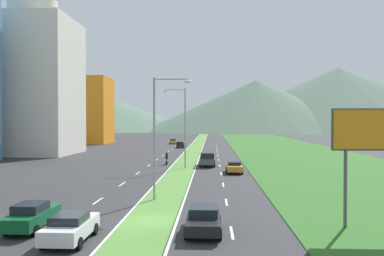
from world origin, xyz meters
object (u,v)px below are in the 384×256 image
Objects in this scene: car_1 at (234,167)px; car_7 at (203,219)px; car_2 at (181,145)px; pickup_truck_0 at (207,159)px; billboard_roadside at (375,137)px; car_3 at (32,216)px; car_5 at (173,141)px; motorcycle_rider at (167,160)px; street_lamp_mid at (183,123)px; street_lamp_near at (158,130)px; car_6 at (70,227)px.

car_1 is 0.90× the size of car_7.
car_2 is 0.80× the size of pickup_truck_0.
billboard_roadside is 1.52× the size of car_3.
pickup_truck_0 reaches higher than car_5.
motorcycle_rider is (-9.33, 9.19, 0.02)m from car_1.
street_lamp_mid is at bearing -124.09° from car_1.
street_lamp_near is 12.11m from car_3.
motorcycle_rider is (3.99, 36.19, -0.05)m from car_3.
car_7 is at bearing -6.77° from car_1.
street_lamp_near is at bearing -21.54° from car_1.
motorcycle_rider is (4.19, -55.10, 0.02)m from car_5.
motorcycle_rider is at bearing -107.33° from pickup_truck_0.
pickup_truck_0 is at bearing -16.19° from car_3.
motorcycle_rider is (-2.70, 4.70, -5.35)m from street_lamp_mid.
car_2 is (-3.57, 43.03, -5.35)m from street_lamp_mid.
street_lamp_near is 19.81m from car_1.
billboard_roadside reaches higher than car_5.
pickup_truck_0 is at bearing -170.35° from car_2.
pickup_truck_0 is (3.27, 2.84, -5.11)m from street_lamp_mid.
street_lamp_mid reaches higher than motorcycle_rider.
street_lamp_near is 4.93× the size of motorcycle_rider.
pickup_truck_0 reaches higher than motorcycle_rider.
car_3 is (-20.20, -1.10, -4.66)m from billboard_roadside.
billboard_roadside is 1.65× the size of car_2.
pickup_truck_0 is 2.70× the size of motorcycle_rider.
billboard_roadside is at bearing -78.59° from car_6.
car_7 is (10.10, -0.12, -0.05)m from car_3.
street_lamp_mid reaches higher than pickup_truck_0.
street_lamp_near is 65.62m from car_2.
car_5 is (-20.40, 90.19, -4.73)m from billboard_roadside.
billboard_roadside reaches higher than car_3.
car_1 is 30.11m from car_3.
billboard_roadside is at bearing 17.13° from pickup_truck_0.
street_lamp_mid is at bearing -6.01° from car_6.
car_5 is (-0.20, 91.29, -0.08)m from car_3.
motorcycle_rider is (0.86, -38.32, -0.01)m from car_2.
car_6 reaches higher than car_2.
car_5 is at bearing 96.58° from street_lamp_mid.
billboard_roadside is (13.93, -8.05, -0.20)m from street_lamp_near.
motorcycle_rider reaches higher than car_7.
car_3 is (-6.28, -9.15, -4.85)m from street_lamp_near.
billboard_roadside is at bearing -167.25° from car_5.
car_7 is 36.82m from motorcycle_rider.
car_7 reaches higher than car_5.
car_6 is (3.13, -2.35, -0.02)m from car_3.
street_lamp_near reaches higher than car_6.
car_7 is at bearing -72.27° from car_6.
car_2 is (-3.15, 65.36, -4.90)m from street_lamp_near.
street_lamp_near is at bearing -175.16° from motorcycle_rider.
car_1 is at bearing -19.15° from car_6.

